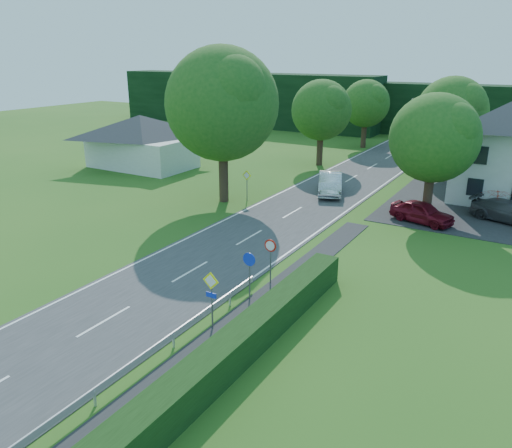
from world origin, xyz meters
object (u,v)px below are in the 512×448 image
Objects in this scene: moving_car at (330,183)px; parasol at (496,204)px; parked_car_grey at (508,211)px; parked_car_silver_a at (484,188)px; parked_car_red at (422,212)px; streetlight at (432,149)px; motorcycle at (335,181)px.

parasol is at bearing -23.41° from moving_car.
parasol is (-0.81, 0.22, 0.31)m from parked_car_grey.
parked_car_red is at bearing 154.88° from parked_car_silver_a.
parasol is (12.44, -0.24, 0.17)m from moving_car.
parked_car_silver_a is (2.78, 8.55, 0.08)m from parked_car_red.
parked_car_red is 5.95m from parked_car_grey.
parked_car_red is 0.87× the size of parked_car_silver_a.
parasol is (4.68, -0.07, -3.39)m from streetlight.
streetlight is at bearing 23.42° from parked_car_red.
streetlight reaches higher than parked_car_grey.
moving_car is 9.02m from parked_car_red.
parasol is at bearing -14.45° from motorcycle.
parked_car_grey is at bearing -164.42° from parked_car_silver_a.
moving_car is 1.05× the size of parked_car_silver_a.
parked_car_grey is (2.23, -5.34, -0.10)m from parked_car_silver_a.
parked_car_red is 0.87× the size of parked_car_grey.
moving_car is 13.26m from parked_car_grey.
moving_car is (-7.76, 0.17, -3.56)m from streetlight.
parked_car_silver_a is 5.32m from parasol.
streetlight is 6.63m from parked_car_grey.
streetlight is 1.62× the size of parked_car_grey.
parked_car_grey is at bearing -14.64° from motorcycle.
parked_car_red reaches higher than parked_car_grey.
streetlight is 8.54m from moving_car.
moving_car reaches higher than motorcycle.
parked_car_silver_a reaches higher than motorcycle.
streetlight is at bearing 179.09° from parasol.
motorcycle is at bearing 162.42° from streetlight.
parked_car_red is 8.99m from parked_car_silver_a.
parked_car_grey is 0.89m from parasol.
motorcycle is 11.80m from parked_car_silver_a.
parked_car_silver_a is at bearing -2.36° from parked_car_red.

